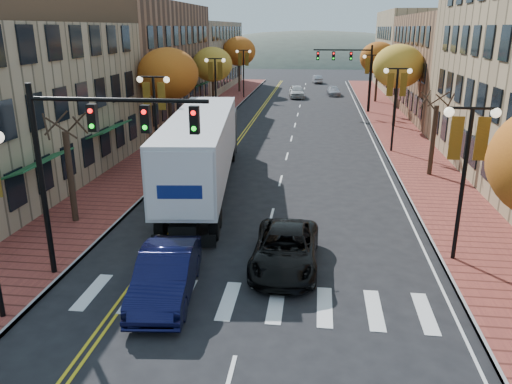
% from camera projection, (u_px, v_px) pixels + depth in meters
% --- Properties ---
extents(ground, '(200.00, 200.00, 0.00)m').
position_uv_depth(ground, '(240.00, 337.00, 14.76)').
color(ground, black).
rests_on(ground, ground).
extents(sidewalk_left, '(4.00, 85.00, 0.15)m').
position_uv_depth(sidewalk_left, '(198.00, 125.00, 46.41)').
color(sidewalk_left, brown).
rests_on(sidewalk_left, ground).
extents(sidewalk_right, '(4.00, 85.00, 0.15)m').
position_uv_depth(sidewalk_right, '(395.00, 130.00, 44.33)').
color(sidewalk_right, brown).
rests_on(sidewalk_right, ground).
extents(building_left_mid, '(12.00, 24.00, 11.00)m').
position_uv_depth(building_left_mid, '(124.00, 62.00, 48.93)').
color(building_left_mid, brown).
rests_on(building_left_mid, ground).
extents(building_left_far, '(12.00, 26.00, 9.50)m').
position_uv_depth(building_left_far, '(188.00, 56.00, 72.73)').
color(building_left_far, '#9E8966').
rests_on(building_left_far, ground).
extents(building_right_mid, '(15.00, 24.00, 10.00)m').
position_uv_depth(building_right_mid, '(482.00, 66.00, 50.64)').
color(building_right_mid, brown).
rests_on(building_right_mid, ground).
extents(building_right_far, '(15.00, 20.00, 11.00)m').
position_uv_depth(building_right_far, '(435.00, 51.00, 71.22)').
color(building_right_far, '#9E8966').
rests_on(building_right_far, ground).
extents(tree_left_a, '(0.28, 0.28, 4.20)m').
position_uv_depth(tree_left_a, '(71.00, 177.00, 22.64)').
color(tree_left_a, '#382619').
rests_on(tree_left_a, sidewalk_left).
extents(tree_left_b, '(4.48, 4.48, 7.21)m').
position_uv_depth(tree_left_b, '(168.00, 74.00, 36.71)').
color(tree_left_b, '#382619').
rests_on(tree_left_b, sidewalk_left).
extents(tree_left_c, '(4.16, 4.16, 6.69)m').
position_uv_depth(tree_left_c, '(212.00, 64.00, 51.91)').
color(tree_left_c, '#382619').
rests_on(tree_left_c, sidewalk_left).
extents(tree_left_d, '(4.61, 4.61, 7.42)m').
position_uv_depth(tree_left_d, '(239.00, 51.00, 68.71)').
color(tree_left_d, '#382619').
rests_on(tree_left_d, sidewalk_left).
extents(tree_right_b, '(0.28, 0.28, 4.20)m').
position_uv_depth(tree_right_b, '(433.00, 141.00, 29.98)').
color(tree_right_b, '#382619').
rests_on(tree_right_b, sidewalk_right).
extents(tree_right_c, '(4.48, 4.48, 7.21)m').
position_uv_depth(tree_right_c, '(398.00, 66.00, 44.06)').
color(tree_right_c, '#382619').
rests_on(tree_right_c, sidewalk_right).
extents(tree_right_d, '(4.35, 4.35, 7.00)m').
position_uv_depth(tree_right_d, '(378.00, 58.00, 59.19)').
color(tree_right_d, '#382619').
rests_on(tree_right_d, sidewalk_right).
extents(lamp_left_b, '(1.96, 0.36, 6.05)m').
position_uv_depth(lamp_left_b, '(155.00, 106.00, 29.36)').
color(lamp_left_b, black).
rests_on(lamp_left_b, ground).
extents(lamp_left_c, '(1.96, 0.36, 6.05)m').
position_uv_depth(lamp_left_c, '(215.00, 78.00, 46.33)').
color(lamp_left_c, black).
rests_on(lamp_left_c, ground).
extents(lamp_left_d, '(1.96, 0.36, 6.05)m').
position_uv_depth(lamp_left_d, '(243.00, 64.00, 63.29)').
color(lamp_left_d, black).
rests_on(lamp_left_d, ground).
extents(lamp_right_a, '(1.96, 0.36, 6.05)m').
position_uv_depth(lamp_right_a, '(467.00, 155.00, 18.20)').
color(lamp_right_a, black).
rests_on(lamp_right_a, ground).
extents(lamp_right_b, '(1.96, 0.36, 6.05)m').
position_uv_depth(lamp_right_b, '(396.00, 93.00, 35.17)').
color(lamp_right_b, black).
rests_on(lamp_right_b, ground).
extents(lamp_right_c, '(1.96, 0.36, 6.05)m').
position_uv_depth(lamp_right_c, '(371.00, 72.00, 52.13)').
color(lamp_right_c, black).
rests_on(lamp_right_c, ground).
extents(traffic_mast_near, '(6.10, 0.35, 7.00)m').
position_uv_depth(traffic_mast_near, '(91.00, 147.00, 16.68)').
color(traffic_mast_near, black).
rests_on(traffic_mast_near, ground).
extents(traffic_mast_far, '(6.10, 0.34, 7.00)m').
position_uv_depth(traffic_mast_far, '(352.00, 66.00, 52.17)').
color(traffic_mast_far, black).
rests_on(traffic_mast_far, ground).
extents(semi_truck, '(4.76, 17.86, 4.41)m').
position_uv_depth(semi_truck, '(204.00, 144.00, 27.58)').
color(semi_truck, black).
rests_on(semi_truck, ground).
extents(navy_sedan, '(2.27, 5.21, 1.67)m').
position_uv_depth(navy_sedan, '(166.00, 275.00, 16.73)').
color(navy_sedan, black).
rests_on(navy_sedan, ground).
extents(black_suv, '(2.47, 5.29, 1.47)m').
position_uv_depth(black_suv, '(285.00, 249.00, 18.88)').
color(black_suv, black).
rests_on(black_suv, ground).
extents(car_far_white, '(2.40, 4.91, 1.61)m').
position_uv_depth(car_far_white, '(297.00, 91.00, 64.85)').
color(car_far_white, silver).
rests_on(car_far_white, ground).
extents(car_far_silver, '(1.93, 4.15, 1.17)m').
position_uv_depth(car_far_silver, '(334.00, 91.00, 67.14)').
color(car_far_silver, '#A6A5AD').
rests_on(car_far_silver, ground).
extents(car_far_oncoming, '(1.87, 4.05, 1.29)m').
position_uv_depth(car_far_oncoming, '(317.00, 79.00, 82.08)').
color(car_far_oncoming, '#ABAAB2').
rests_on(car_far_oncoming, ground).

